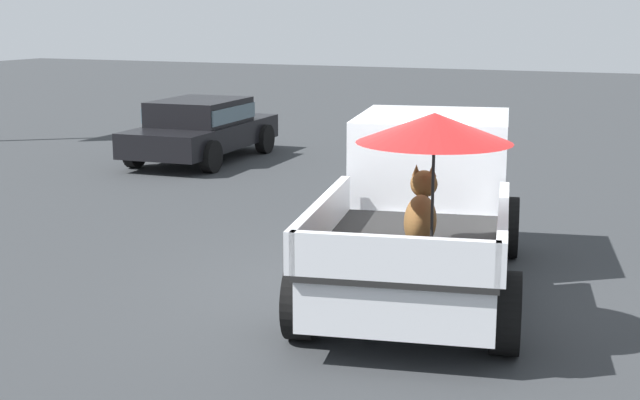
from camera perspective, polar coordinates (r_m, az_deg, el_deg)
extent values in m
plane|color=#2D3033|center=(10.49, 6.34, -5.80)|extent=(80.00, 80.00, 0.00)
cylinder|color=black|center=(12.18, 2.61, -1.28)|extent=(0.84, 0.44, 0.80)
cylinder|color=black|center=(12.03, 11.87, -1.70)|extent=(0.84, 0.44, 0.80)
cylinder|color=black|center=(8.87, -1.10, -6.35)|extent=(0.84, 0.44, 0.80)
cylinder|color=black|center=(8.66, 11.74, -7.06)|extent=(0.84, 0.44, 0.80)
cube|color=silver|center=(10.33, 6.41, -2.78)|extent=(5.26, 2.78, 0.50)
cube|color=silver|center=(11.53, 7.19, 2.76)|extent=(2.43, 2.25, 1.08)
cube|color=#4C606B|center=(12.49, 7.60, 4.37)|extent=(0.41, 1.70, 0.64)
cube|color=black|center=(9.15, 5.74, -2.89)|extent=(3.12, 2.37, 0.06)
cube|color=silver|center=(9.24, 0.09, -1.22)|extent=(2.76, 0.67, 0.40)
cube|color=silver|center=(9.05, 11.57, -1.74)|extent=(2.76, 0.67, 0.40)
cube|color=silver|center=(7.80, 4.68, -3.74)|extent=(0.47, 1.82, 0.40)
ellipsoid|color=brown|center=(8.94, 6.41, -1.34)|extent=(0.73, 0.45, 0.52)
sphere|color=brown|center=(9.16, 6.64, 1.03)|extent=(0.33, 0.33, 0.28)
cone|color=brown|center=(9.15, 6.16, 1.91)|extent=(0.11, 0.11, 0.12)
cone|color=brown|center=(9.13, 7.16, 1.87)|extent=(0.11, 0.11, 0.12)
cylinder|color=black|center=(8.53, 7.19, 0.13)|extent=(0.04, 0.04, 1.14)
cone|color=red|center=(8.42, 7.31, 4.59)|extent=(1.74, 1.74, 0.28)
cylinder|color=black|center=(21.24, -7.91, 4.11)|extent=(0.67, 0.26, 0.66)
cylinder|color=black|center=(20.48, -3.55, 3.91)|extent=(0.67, 0.26, 0.66)
cylinder|color=black|center=(18.93, -11.74, 3.02)|extent=(0.67, 0.26, 0.66)
cylinder|color=black|center=(18.07, -6.97, 2.77)|extent=(0.67, 0.26, 0.66)
cube|color=black|center=(19.62, -7.50, 4.13)|extent=(4.40, 2.03, 0.52)
cube|color=black|center=(19.48, -7.67, 5.55)|extent=(2.20, 1.73, 0.56)
cube|color=#4C606B|center=(19.48, -7.67, 5.55)|extent=(2.14, 1.80, 0.32)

